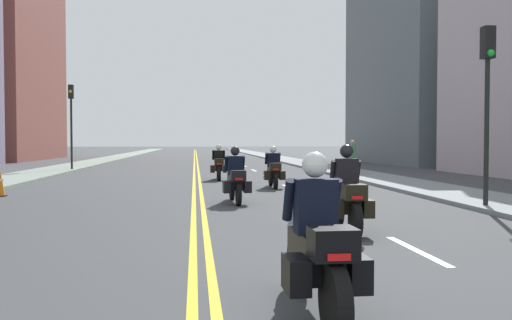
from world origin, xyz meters
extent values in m
plane|color=#3E4043|center=(0.00, 48.00, 0.00)|extent=(264.00, 264.00, 0.00)
cube|color=gray|center=(-8.13, 48.00, 0.06)|extent=(2.70, 144.00, 0.12)
cube|color=gray|center=(8.13, 48.00, 0.06)|extent=(2.70, 144.00, 0.12)
cube|color=yellow|center=(-0.12, 48.00, 0.00)|extent=(0.12, 132.00, 0.01)
cube|color=yellow|center=(0.12, 48.00, 0.00)|extent=(0.12, 132.00, 0.01)
cube|color=silver|center=(3.39, 8.00, 0.00)|extent=(0.14, 2.40, 0.01)
cube|color=silver|center=(3.39, 14.00, 0.00)|extent=(0.14, 2.40, 0.01)
cube|color=silver|center=(3.39, 20.00, 0.00)|extent=(0.14, 2.40, 0.01)
cube|color=silver|center=(3.39, 26.00, 0.00)|extent=(0.14, 2.40, 0.01)
cube|color=silver|center=(3.39, 32.00, 0.00)|extent=(0.14, 2.40, 0.01)
cube|color=silver|center=(3.39, 38.00, 0.00)|extent=(0.14, 2.40, 0.01)
cube|color=silver|center=(3.39, 44.00, 0.00)|extent=(0.14, 2.40, 0.01)
cube|color=silver|center=(3.39, 50.00, 0.00)|extent=(0.14, 2.40, 0.01)
cube|color=silver|center=(3.39, 56.00, 0.00)|extent=(0.14, 2.40, 0.01)
cube|color=slate|center=(18.69, 41.79, 7.68)|extent=(9.22, 17.10, 15.35)
cube|color=#2D3847|center=(23.32, 41.79, 3.84)|extent=(0.04, 14.37, 0.90)
cube|color=#2D3847|center=(23.32, 41.79, 12.28)|extent=(0.04, 14.37, 0.90)
cylinder|color=black|center=(1.08, 5.83, 0.33)|extent=(0.15, 0.67, 0.67)
cylinder|color=black|center=(1.11, 4.30, 0.33)|extent=(0.15, 0.67, 0.67)
cube|color=silver|center=(1.08, 5.83, 0.69)|extent=(0.15, 0.32, 0.04)
cube|color=black|center=(1.10, 5.06, 0.61)|extent=(0.34, 1.17, 0.40)
cube|color=black|center=(1.11, 4.37, 0.83)|extent=(0.41, 0.37, 0.28)
cube|color=red|center=(1.11, 4.18, 0.75)|extent=(0.20, 0.03, 0.06)
cube|color=black|center=(0.82, 4.60, 0.51)|extent=(0.21, 0.44, 0.32)
cube|color=black|center=(1.38, 4.61, 0.51)|extent=(0.21, 0.44, 0.32)
cube|color=#B2C1CC|center=(1.09, 5.56, 0.99)|extent=(0.36, 0.13, 0.36)
cube|color=black|center=(1.10, 5.01, 1.09)|extent=(0.41, 0.27, 0.54)
cylinder|color=black|center=(0.85, 5.16, 1.14)|extent=(0.11, 0.28, 0.45)
cylinder|color=black|center=(1.33, 5.17, 1.14)|extent=(0.11, 0.28, 0.45)
sphere|color=white|center=(1.10, 5.04, 1.50)|extent=(0.26, 0.26, 0.26)
cylinder|color=black|center=(2.82, 10.62, 0.32)|extent=(0.17, 0.65, 0.64)
cylinder|color=black|center=(2.74, 9.14, 0.32)|extent=(0.17, 0.65, 0.64)
cube|color=silver|center=(2.82, 10.62, 0.66)|extent=(0.16, 0.33, 0.04)
cube|color=black|center=(2.78, 9.88, 0.60)|extent=(0.38, 1.14, 0.40)
cube|color=black|center=(2.74, 9.21, 0.82)|extent=(0.42, 0.38, 0.28)
cube|color=red|center=(2.73, 9.02, 0.74)|extent=(0.20, 0.04, 0.06)
cube|color=black|center=(2.48, 9.45, 0.50)|extent=(0.22, 0.45, 0.32)
cube|color=black|center=(3.04, 9.42, 0.50)|extent=(0.22, 0.45, 0.32)
cube|color=#B2C1CC|center=(2.81, 10.36, 0.98)|extent=(0.37, 0.14, 0.36)
cube|color=black|center=(2.78, 9.83, 1.10)|extent=(0.41, 0.28, 0.60)
cylinder|color=black|center=(2.55, 9.99, 1.15)|extent=(0.11, 0.29, 0.45)
cylinder|color=black|center=(3.02, 9.97, 1.15)|extent=(0.11, 0.29, 0.45)
sphere|color=black|center=(2.78, 9.86, 1.54)|extent=(0.26, 0.26, 0.26)
cylinder|color=black|center=(1.00, 15.85, 0.31)|extent=(0.14, 0.62, 0.61)
cylinder|color=black|center=(1.07, 14.30, 0.31)|extent=(0.14, 0.62, 0.61)
cube|color=silver|center=(1.00, 15.85, 0.63)|extent=(0.15, 0.33, 0.04)
cube|color=black|center=(1.04, 15.07, 0.59)|extent=(0.37, 1.20, 0.40)
cube|color=black|center=(1.07, 14.37, 0.81)|extent=(0.42, 0.38, 0.28)
cube|color=red|center=(1.08, 14.18, 0.73)|extent=(0.20, 0.04, 0.06)
cube|color=black|center=(0.78, 14.60, 0.49)|extent=(0.22, 0.45, 0.32)
cube|color=black|center=(1.34, 14.62, 0.49)|extent=(0.22, 0.45, 0.32)
cube|color=#B2C1CC|center=(1.01, 15.57, 0.97)|extent=(0.37, 0.14, 0.36)
cube|color=black|center=(1.04, 15.03, 1.05)|extent=(0.41, 0.28, 0.53)
cylinder|color=black|center=(0.79, 15.16, 1.10)|extent=(0.11, 0.29, 0.45)
cylinder|color=black|center=(1.27, 15.19, 1.10)|extent=(0.11, 0.29, 0.45)
sphere|color=black|center=(1.04, 15.06, 1.46)|extent=(0.26, 0.26, 0.26)
cylinder|color=black|center=(2.83, 20.70, 0.31)|extent=(0.12, 0.61, 0.61)
cylinder|color=black|center=(2.80, 19.21, 0.31)|extent=(0.12, 0.61, 0.61)
cube|color=silver|center=(2.83, 20.70, 0.63)|extent=(0.15, 0.32, 0.04)
cube|color=black|center=(2.81, 19.96, 0.59)|extent=(0.34, 1.13, 0.40)
cube|color=black|center=(2.80, 19.29, 0.81)|extent=(0.41, 0.37, 0.28)
cube|color=red|center=(2.80, 19.10, 0.73)|extent=(0.20, 0.03, 0.06)
cube|color=black|center=(2.53, 19.52, 0.49)|extent=(0.21, 0.44, 0.32)
cube|color=black|center=(3.09, 19.51, 0.49)|extent=(0.21, 0.44, 0.32)
cube|color=#B2C1CC|center=(2.82, 20.43, 0.97)|extent=(0.36, 0.13, 0.36)
cube|color=black|center=(2.81, 19.91, 1.04)|extent=(0.40, 0.27, 0.50)
cylinder|color=black|center=(2.58, 20.06, 1.09)|extent=(0.11, 0.28, 0.45)
cylinder|color=black|center=(3.06, 20.05, 1.09)|extent=(0.11, 0.28, 0.45)
sphere|color=white|center=(2.81, 19.94, 1.43)|extent=(0.26, 0.26, 0.26)
cylinder|color=black|center=(0.99, 25.05, 0.33)|extent=(0.15, 0.67, 0.66)
cylinder|color=black|center=(0.97, 23.59, 0.33)|extent=(0.15, 0.67, 0.66)
cube|color=silver|center=(0.99, 25.05, 0.68)|extent=(0.14, 0.32, 0.04)
cube|color=black|center=(0.98, 24.32, 0.61)|extent=(0.34, 1.11, 0.40)
cube|color=black|center=(0.97, 23.66, 0.83)|extent=(0.41, 0.37, 0.28)
cube|color=red|center=(0.96, 23.47, 0.75)|extent=(0.20, 0.03, 0.06)
cube|color=black|center=(0.69, 23.89, 0.51)|extent=(0.21, 0.44, 0.32)
cube|color=black|center=(1.25, 23.88, 0.51)|extent=(0.21, 0.44, 0.32)
cube|color=#B2C1CC|center=(0.98, 24.79, 0.99)|extent=(0.36, 0.13, 0.36)
cube|color=black|center=(0.98, 24.27, 1.07)|extent=(0.40, 0.27, 0.51)
cylinder|color=black|center=(0.74, 24.42, 1.12)|extent=(0.10, 0.28, 0.45)
cylinder|color=black|center=(1.22, 24.42, 1.12)|extent=(0.10, 0.28, 0.45)
sphere|color=white|center=(0.98, 24.30, 1.46)|extent=(0.26, 0.26, 0.26)
cube|color=black|center=(-6.14, 17.65, 0.01)|extent=(0.30, 0.30, 0.03)
cone|color=orange|center=(-6.14, 17.65, 0.42)|extent=(0.24, 0.24, 0.78)
cylinder|color=white|center=(-6.14, 17.65, 0.51)|extent=(0.16, 0.16, 0.08)
cylinder|color=black|center=(7.18, 12.74, 1.92)|extent=(0.12, 0.12, 3.84)
cube|color=black|center=(7.18, 12.74, 4.19)|extent=(0.28, 0.28, 0.80)
sphere|color=green|center=(7.18, 12.59, 3.91)|extent=(0.18, 0.18, 0.18)
cylinder|color=black|center=(-7.18, 32.50, 2.12)|extent=(0.12, 0.12, 4.24)
cube|color=black|center=(-7.18, 32.50, 4.59)|extent=(0.28, 0.28, 0.80)
sphere|color=yellow|center=(-7.18, 32.35, 4.59)|extent=(0.18, 0.18, 0.18)
cube|color=#262333|center=(7.95, 27.12, 0.43)|extent=(0.22, 0.29, 0.87)
cube|color=#3D8652|center=(7.95, 27.12, 1.21)|extent=(0.25, 0.38, 0.69)
sphere|color=tan|center=(7.95, 27.12, 1.67)|extent=(0.22, 0.22, 0.22)
camera|label=1|loc=(-0.09, -0.29, 1.73)|focal=38.54mm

